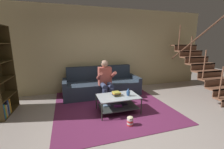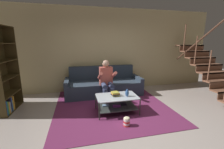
{
  "view_description": "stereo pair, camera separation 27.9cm",
  "coord_description": "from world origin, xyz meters",
  "px_view_note": "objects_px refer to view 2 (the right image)",
  "views": [
    {
      "loc": [
        -1.24,
        -2.86,
        1.75
      ],
      "look_at": [
        -0.06,
        0.9,
        0.88
      ],
      "focal_mm": 24.0,
      "sensor_mm": 36.0,
      "label": 1
    },
    {
      "loc": [
        -0.97,
        -2.93,
        1.75
      ],
      "look_at": [
        -0.06,
        0.9,
        0.88
      ],
      "focal_mm": 24.0,
      "sensor_mm": 36.0,
      "label": 2
    }
  ],
  "objects_px": {
    "book_stack": "(115,94)",
    "popcorn_tub": "(127,122)",
    "person_seated_center": "(107,79)",
    "coffee_table": "(117,102)",
    "bookshelf": "(2,78)",
    "couch": "(104,85)",
    "vase": "(127,93)"
  },
  "relations": [
    {
      "from": "person_seated_center",
      "to": "coffee_table",
      "type": "xyz_separation_m",
      "value": [
        0.08,
        -0.86,
        -0.38
      ]
    },
    {
      "from": "person_seated_center",
      "to": "vase",
      "type": "height_order",
      "value": "person_seated_center"
    },
    {
      "from": "coffee_table",
      "to": "bookshelf",
      "type": "height_order",
      "value": "bookshelf"
    },
    {
      "from": "bookshelf",
      "to": "couch",
      "type": "bearing_deg",
      "value": 14.05
    },
    {
      "from": "couch",
      "to": "popcorn_tub",
      "type": "height_order",
      "value": "couch"
    },
    {
      "from": "coffee_table",
      "to": "couch",
      "type": "bearing_deg",
      "value": 93.39
    },
    {
      "from": "coffee_table",
      "to": "bookshelf",
      "type": "relative_size",
      "value": 0.47
    },
    {
      "from": "vase",
      "to": "popcorn_tub",
      "type": "distance_m",
      "value": 0.75
    },
    {
      "from": "book_stack",
      "to": "popcorn_tub",
      "type": "xyz_separation_m",
      "value": [
        0.07,
        -0.69,
        -0.38
      ]
    },
    {
      "from": "person_seated_center",
      "to": "book_stack",
      "type": "distance_m",
      "value": 0.87
    },
    {
      "from": "book_stack",
      "to": "coffee_table",
      "type": "bearing_deg",
      "value": -26.49
    },
    {
      "from": "person_seated_center",
      "to": "popcorn_tub",
      "type": "height_order",
      "value": "person_seated_center"
    },
    {
      "from": "bookshelf",
      "to": "person_seated_center",
      "type": "bearing_deg",
      "value": 2.74
    },
    {
      "from": "person_seated_center",
      "to": "bookshelf",
      "type": "relative_size",
      "value": 0.57
    },
    {
      "from": "book_stack",
      "to": "couch",
      "type": "bearing_deg",
      "value": 92.03
    },
    {
      "from": "book_stack",
      "to": "person_seated_center",
      "type": "bearing_deg",
      "value": 93.31
    },
    {
      "from": "popcorn_tub",
      "to": "book_stack",
      "type": "bearing_deg",
      "value": 95.68
    },
    {
      "from": "coffee_table",
      "to": "popcorn_tub",
      "type": "relative_size",
      "value": 4.85
    },
    {
      "from": "person_seated_center",
      "to": "coffee_table",
      "type": "height_order",
      "value": "person_seated_center"
    },
    {
      "from": "coffee_table",
      "to": "person_seated_center",
      "type": "bearing_deg",
      "value": 95.49
    },
    {
      "from": "person_seated_center",
      "to": "popcorn_tub",
      "type": "relative_size",
      "value": 5.82
    },
    {
      "from": "book_stack",
      "to": "bookshelf",
      "type": "xyz_separation_m",
      "value": [
        -2.71,
        0.72,
        0.39
      ]
    },
    {
      "from": "person_seated_center",
      "to": "bookshelf",
      "type": "bearing_deg",
      "value": -177.26
    },
    {
      "from": "person_seated_center",
      "to": "coffee_table",
      "type": "bearing_deg",
      "value": -84.51
    },
    {
      "from": "vase",
      "to": "bookshelf",
      "type": "relative_size",
      "value": 0.08
    },
    {
      "from": "vase",
      "to": "popcorn_tub",
      "type": "relative_size",
      "value": 0.87
    },
    {
      "from": "couch",
      "to": "bookshelf",
      "type": "bearing_deg",
      "value": -165.95
    },
    {
      "from": "coffee_table",
      "to": "book_stack",
      "type": "bearing_deg",
      "value": 153.51
    },
    {
      "from": "couch",
      "to": "vase",
      "type": "relative_size",
      "value": 13.76
    },
    {
      "from": "couch",
      "to": "book_stack",
      "type": "height_order",
      "value": "couch"
    },
    {
      "from": "bookshelf",
      "to": "coffee_table",
      "type": "bearing_deg",
      "value": -15.02
    },
    {
      "from": "couch",
      "to": "vase",
      "type": "distance_m",
      "value": 1.53
    }
  ]
}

